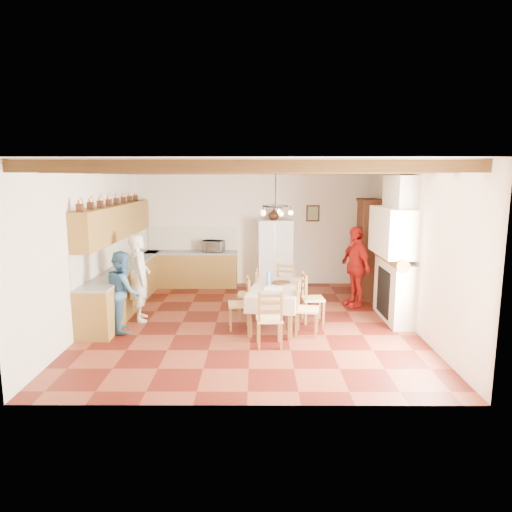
{
  "coord_description": "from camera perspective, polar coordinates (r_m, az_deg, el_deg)",
  "views": [
    {
      "loc": [
        0.13,
        -8.47,
        2.78
      ],
      "look_at": [
        0.1,
        0.3,
        1.25
      ],
      "focal_mm": 32.0,
      "sensor_mm": 36.0,
      "label": 1
    }
  ],
  "objects": [
    {
      "name": "wall_back",
      "position": [
        11.8,
        -0.44,
        3.68
      ],
      "size": [
        6.0,
        0.02,
        3.0
      ],
      "primitive_type": "cube",
      "color": "#EFDEC6",
      "rests_on": "ground"
    },
    {
      "name": "wall_right",
      "position": [
        9.03,
        18.79,
        1.22
      ],
      "size": [
        0.02,
        6.5,
        3.0
      ],
      "primitive_type": "cube",
      "color": "#EFDEC6",
      "rests_on": "ground"
    },
    {
      "name": "fridge_vase",
      "position": [
        11.49,
        2.25,
        5.29
      ],
      "size": [
        0.34,
        0.34,
        0.29
      ],
      "primitive_type": "imported",
      "rotation": [
        0.0,
        0.0,
        0.23
      ],
      "color": "#37180B",
      "rests_on": "refrigerator"
    },
    {
      "name": "hutch",
      "position": [
        11.02,
        13.95,
        1.01
      ],
      "size": [
        0.63,
        1.29,
        2.27
      ],
      "primitive_type": null,
      "rotation": [
        0.0,
        0.0,
        -0.08
      ],
      "color": "#37180B",
      "rests_on": "floor"
    },
    {
      "name": "ceiling_beams",
      "position": [
        8.47,
        -0.7,
        10.78
      ],
      "size": [
        6.0,
        6.3,
        0.16
      ],
      "primitive_type": null,
      "color": "#332011",
      "rests_on": "ground"
    },
    {
      "name": "lower_cabinets_back",
      "position": [
        11.78,
        -8.02,
        -1.7
      ],
      "size": [
        2.3,
        0.6,
        0.86
      ],
      "primitive_type": "cube",
      "color": "brown",
      "rests_on": "ground"
    },
    {
      "name": "countertop_back",
      "position": [
        11.69,
        -8.07,
        0.46
      ],
      "size": [
        2.34,
        0.62,
        0.04
      ],
      "primitive_type": "cube",
      "color": "gray",
      "rests_on": "lower_cabinets_back"
    },
    {
      "name": "upper_cabinets",
      "position": [
        10.01,
        -17.03,
        4.14
      ],
      "size": [
        0.35,
        4.2,
        0.7
      ],
      "primitive_type": "cube",
      "color": "brown",
      "rests_on": "ground"
    },
    {
      "name": "chandelier",
      "position": [
        8.34,
        2.45,
        6.25
      ],
      "size": [
        0.47,
        0.47,
        0.03
      ],
      "primitive_type": "torus",
      "color": "black",
      "rests_on": "ground"
    },
    {
      "name": "chair_right_far",
      "position": [
        8.88,
        7.15,
        -5.18
      ],
      "size": [
        0.43,
        0.45,
        0.96
      ],
      "primitive_type": null,
      "rotation": [
        0.0,
        0.0,
        1.64
      ],
      "color": "brown",
      "rests_on": "floor"
    },
    {
      "name": "chair_end_near",
      "position": [
        7.59,
        1.69,
        -7.75
      ],
      "size": [
        0.44,
        0.42,
        0.96
      ],
      "primitive_type": null,
      "rotation": [
        0.0,
        0.0,
        3.2
      ],
      "color": "brown",
      "rests_on": "floor"
    },
    {
      "name": "chair_end_far",
      "position": [
        9.64,
        3.51,
        -3.91
      ],
      "size": [
        0.51,
        0.5,
        0.96
      ],
      "primitive_type": null,
      "rotation": [
        0.0,
        0.0,
        -0.28
      ],
      "color": "brown",
      "rests_on": "floor"
    },
    {
      "name": "ceiling",
      "position": [
        8.47,
        -0.7,
        11.46
      ],
      "size": [
        6.0,
        6.5,
        0.02
      ],
      "primitive_type": "cube",
      "color": "silver",
      "rests_on": "ground"
    },
    {
      "name": "countertop_left",
      "position": [
        10.11,
        -16.07,
        -1.32
      ],
      "size": [
        0.62,
        4.3,
        0.04
      ],
      "primitive_type": "cube",
      "color": "gray",
      "rests_on": "lower_cabinets_left"
    },
    {
      "name": "chair_left_near",
      "position": [
        8.44,
        -2.09,
        -5.92
      ],
      "size": [
        0.44,
        0.46,
        0.96
      ],
      "primitive_type": null,
      "rotation": [
        0.0,
        0.0,
        -1.47
      ],
      "color": "brown",
      "rests_on": "floor"
    },
    {
      "name": "microwave",
      "position": [
        11.6,
        -5.33,
        1.24
      ],
      "size": [
        0.58,
        0.47,
        0.28
      ],
      "primitive_type": "imported",
      "rotation": [
        0.0,
        0.0,
        -0.28
      ],
      "color": "silver",
      "rests_on": "countertop_back"
    },
    {
      "name": "backsplash_left",
      "position": [
        10.14,
        -17.71,
        0.46
      ],
      "size": [
        0.03,
        4.3,
        0.6
      ],
      "primitive_type": "cube",
      "color": "silver",
      "rests_on": "ground"
    },
    {
      "name": "backsplash_back",
      "position": [
        11.93,
        -7.91,
        2.2
      ],
      "size": [
        2.3,
        0.03,
        0.6
      ],
      "primitive_type": "cube",
      "color": "silver",
      "rests_on": "ground"
    },
    {
      "name": "lower_cabinets_left",
      "position": [
        10.2,
        -15.95,
        -3.8
      ],
      "size": [
        0.6,
        4.3,
        0.86
      ],
      "primitive_type": "cube",
      "color": "brown",
      "rests_on": "ground"
    },
    {
      "name": "person_man",
      "position": [
        9.12,
        -14.32,
        -2.61
      ],
      "size": [
        0.56,
        0.71,
        1.71
      ],
      "primitive_type": "imported",
      "rotation": [
        0.0,
        0.0,
        1.83
      ],
      "color": "silver",
      "rests_on": "floor"
    },
    {
      "name": "chair_left_far",
      "position": [
        9.12,
        -1.0,
        -4.7
      ],
      "size": [
        0.41,
        0.43,
        0.96
      ],
      "primitive_type": null,
      "rotation": [
        0.0,
        0.0,
        -1.6
      ],
      "color": "brown",
      "rests_on": "floor"
    },
    {
      "name": "person_woman_red",
      "position": [
        10.05,
        12.3,
        -1.28
      ],
      "size": [
        0.74,
        1.1,
        1.74
      ],
      "primitive_type": "imported",
      "rotation": [
        0.0,
        0.0,
        -1.23
      ],
      "color": "#A61511",
      "rests_on": "floor"
    },
    {
      "name": "wall_front",
      "position": [
        5.36,
        -1.19,
        -3.93
      ],
      "size": [
        6.0,
        0.02,
        3.0
      ],
      "primitive_type": "cube",
      "color": "#EFDEC6",
      "rests_on": "ground"
    },
    {
      "name": "floor",
      "position": [
        8.92,
        -0.66,
        -8.34
      ],
      "size": [
        6.0,
        6.5,
        0.02
      ],
      "primitive_type": "cube",
      "color": "#4C120C",
      "rests_on": "ground"
    },
    {
      "name": "wall_left",
      "position": [
        9.12,
        -19.95,
        1.23
      ],
      "size": [
        0.02,
        6.5,
        3.0
      ],
      "primitive_type": "cube",
      "color": "#EFDEC6",
      "rests_on": "ground"
    },
    {
      "name": "dining_table",
      "position": [
        8.59,
        2.38,
        -4.38
      ],
      "size": [
        1.11,
        1.81,
        0.75
      ],
      "rotation": [
        0.0,
        0.0,
        -0.15
      ],
      "color": "beige",
      "rests_on": "floor"
    },
    {
      "name": "wall_picture",
      "position": [
        11.82,
        7.12,
        5.32
      ],
      "size": [
        0.34,
        0.03,
        0.42
      ],
      "primitive_type": "cube",
      "color": "#331D16",
      "rests_on": "ground"
    },
    {
      "name": "person_woman_blue",
      "position": [
        8.62,
        -16.28,
        -4.23
      ],
      "size": [
        0.78,
        0.87,
        1.47
      ],
      "primitive_type": "imported",
      "rotation": [
        0.0,
        0.0,
        1.95
      ],
      "color": "#34628A",
      "rests_on": "floor"
    },
    {
      "name": "fireplace",
      "position": [
        9.15,
        16.64,
        0.81
      ],
      "size": [
        0.56,
        1.6,
        2.8
      ],
      "primitive_type": null,
      "color": "beige",
      "rests_on": "ground"
    },
    {
      "name": "refrigerator",
      "position": [
        11.61,
        2.26,
        0.36
      ],
      "size": [
        0.93,
        0.79,
        1.71
      ],
      "primitive_type": "cube",
      "rotation": [
        0.0,
        0.0,
        0.11
      ],
      "color": "white",
      "rests_on": "floor"
    },
    {
      "name": "chair_right_near",
      "position": [
        8.17,
        6.41,
        -6.51
      ],
      "size": [
        0.47,
        0.49,
        0.96
      ],
      "primitive_type": null,
      "rotation": [
        0.0,
        0.0,
        1.39
      ],
      "color": "brown",
      "rests_on": "floor"
    }
  ]
}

